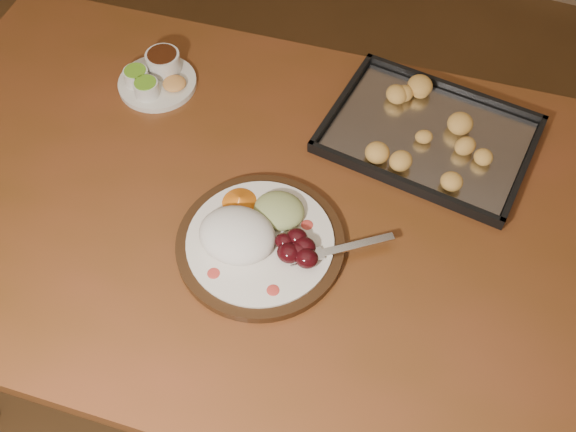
% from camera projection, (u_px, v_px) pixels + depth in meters
% --- Properties ---
extents(ground, '(4.00, 4.00, 0.00)m').
position_uv_depth(ground, '(219.00, 369.00, 1.80)').
color(ground, brown).
rests_on(ground, ground).
extents(dining_table, '(1.57, 1.02, 0.75)m').
position_uv_depth(dining_table, '(264.00, 232.00, 1.28)').
color(dining_table, brown).
rests_on(dining_table, ground).
extents(dinner_plate, '(0.37, 0.30, 0.07)m').
position_uv_depth(dinner_plate, '(257.00, 238.00, 1.13)').
color(dinner_plate, black).
rests_on(dinner_plate, dining_table).
extents(condiment_saucer, '(0.17, 0.17, 0.06)m').
position_uv_depth(condiment_saucer, '(156.00, 76.00, 1.36)').
color(condiment_saucer, silver).
rests_on(condiment_saucer, dining_table).
extents(baking_tray, '(0.43, 0.34, 0.04)m').
position_uv_depth(baking_tray, '(428.00, 134.00, 1.28)').
color(baking_tray, black).
rests_on(baking_tray, dining_table).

